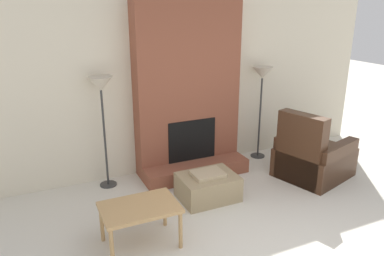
# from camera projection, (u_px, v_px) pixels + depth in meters

# --- Properties ---
(wall_back) EXTENTS (6.92, 0.06, 2.60)m
(wall_back) POSITION_uv_depth(u_px,v_px,m) (182.00, 87.00, 5.83)
(wall_back) COLOR beige
(wall_back) RESTS_ON ground_plane
(fireplace) EXTENTS (1.63, 0.71, 2.60)m
(fireplace) POSITION_uv_depth(u_px,v_px,m) (188.00, 97.00, 5.67)
(fireplace) COLOR brown
(fireplace) RESTS_ON ground_plane
(ottoman) EXTENTS (0.77, 0.59, 0.39)m
(ottoman) POSITION_uv_depth(u_px,v_px,m) (208.00, 186.00, 5.09)
(ottoman) COLOR #998460
(ottoman) RESTS_ON ground_plane
(armchair) EXTENTS (1.23, 1.14, 1.07)m
(armchair) POSITION_uv_depth(u_px,v_px,m) (311.00, 158.00, 5.68)
(armchair) COLOR #422819
(armchair) RESTS_ON ground_plane
(side_table) EXTENTS (0.83, 0.56, 0.48)m
(side_table) POSITION_uv_depth(u_px,v_px,m) (140.00, 211.00, 4.03)
(side_table) COLOR tan
(side_table) RESTS_ON ground_plane
(floor_lamp_left) EXTENTS (0.34, 0.34, 1.61)m
(floor_lamp_left) POSITION_uv_depth(u_px,v_px,m) (101.00, 91.00, 5.07)
(floor_lamp_left) COLOR #333333
(floor_lamp_left) RESTS_ON ground_plane
(floor_lamp_right) EXTENTS (0.34, 0.34, 1.57)m
(floor_lamp_right) POSITION_uv_depth(u_px,v_px,m) (262.00, 79.00, 6.12)
(floor_lamp_right) COLOR #333333
(floor_lamp_right) RESTS_ON ground_plane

